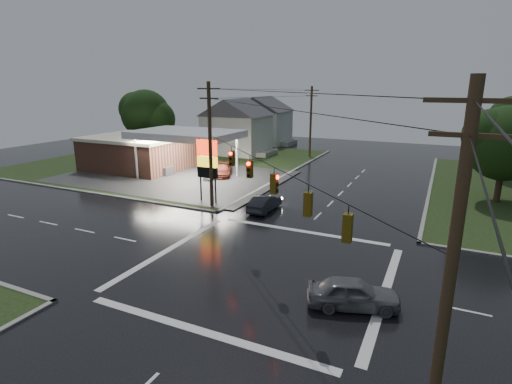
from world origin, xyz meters
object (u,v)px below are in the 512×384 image
at_px(house_near, 237,126).
at_px(house_far, 263,120).
at_px(tree_nw_behind, 147,114).
at_px(car_crossing, 353,293).
at_px(gas_station, 145,150).
at_px(tree_ne_near, 507,144).
at_px(car_north, 265,203).
at_px(car_pump, 223,170).
at_px(utility_pole_nw, 210,144).
at_px(pylon_sign, 207,160).
at_px(utility_pole_se, 449,285).
at_px(utility_pole_n, 311,121).

xyz_separation_m(house_near, house_far, (-1.00, 12.00, 0.00)).
distance_m(tree_nw_behind, car_crossing, 51.23).
relative_size(tree_nw_behind, car_crossing, 2.21).
bearing_deg(gas_station, tree_nw_behind, 128.42).
height_order(tree_ne_near, car_north, tree_ne_near).
xyz_separation_m(car_north, car_pump, (-10.17, 10.28, 0.00)).
distance_m(tree_nw_behind, car_pump, 21.88).
relative_size(utility_pole_nw, tree_ne_near, 1.22).
distance_m(pylon_sign, tree_nw_behind, 30.49).
xyz_separation_m(gas_station, house_near, (4.73, 16.30, 1.86)).
relative_size(gas_station, house_near, 2.37).
bearing_deg(gas_station, house_far, 82.50).
bearing_deg(utility_pole_se, house_far, 118.68).
height_order(gas_station, car_crossing, gas_station).
xyz_separation_m(utility_pole_n, car_north, (4.85, -27.62, -4.75)).
bearing_deg(car_north, car_crossing, 130.79).
relative_size(utility_pole_n, house_far, 0.95).
xyz_separation_m(pylon_sign, utility_pole_n, (1.00, 27.50, 1.46)).
bearing_deg(house_near, tree_ne_near, -21.76).
relative_size(utility_pole_nw, utility_pole_se, 1.00).
relative_size(tree_nw_behind, car_north, 2.31).
bearing_deg(gas_station, tree_ne_near, 3.30).
bearing_deg(house_near, utility_pole_se, -56.21).
height_order(utility_pole_nw, tree_nw_behind, utility_pole_nw).
relative_size(car_north, car_pump, 0.88).
bearing_deg(house_near, car_north, -57.53).
height_order(house_near, tree_ne_near, tree_ne_near).
height_order(utility_pole_se, house_far, utility_pole_se).
height_order(tree_ne_near, car_pump, tree_ne_near).
xyz_separation_m(house_near, car_pump, (6.13, -15.33, -3.69)).
xyz_separation_m(utility_pole_nw, tree_ne_near, (23.64, 12.49, -0.16)).
xyz_separation_m(utility_pole_nw, car_pump, (-5.32, 11.17, -5.01)).
bearing_deg(utility_pole_nw, gas_station, 147.77).
distance_m(pylon_sign, house_far, 39.21).
bearing_deg(gas_station, car_pump, 5.09).
bearing_deg(utility_pole_nw, pylon_sign, 135.00).
relative_size(utility_pole_se, tree_nw_behind, 1.10).
distance_m(gas_station, tree_ne_near, 40.00).
bearing_deg(gas_station, car_north, -23.90).
height_order(pylon_sign, tree_nw_behind, tree_nw_behind).
xyz_separation_m(house_far, car_crossing, (27.70, -50.07, -3.63)).
xyz_separation_m(utility_pole_se, house_far, (-31.45, 57.50, -1.32)).
relative_size(utility_pole_n, car_crossing, 2.32).
height_order(house_far, tree_nw_behind, tree_nw_behind).
bearing_deg(house_near, utility_pole_nw, -66.63).
distance_m(tree_nw_behind, car_north, 35.59).
relative_size(utility_pole_nw, house_far, 1.00).
xyz_separation_m(utility_pole_se, tree_nw_behind, (-43.34, 39.49, 0.46)).
relative_size(utility_pole_se, house_near, 1.00).
bearing_deg(car_north, utility_pole_se, 126.36).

